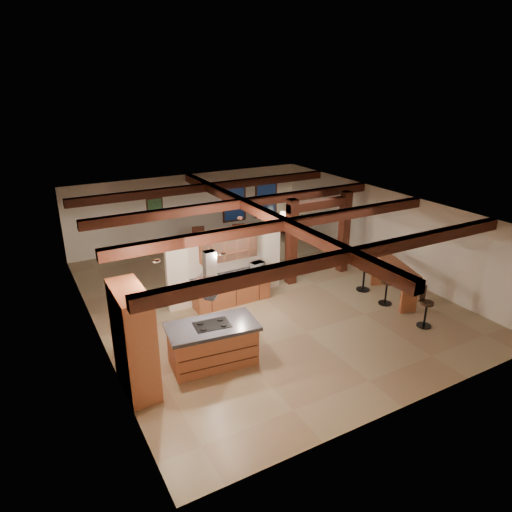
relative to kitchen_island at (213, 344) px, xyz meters
The scene contains 23 objects.
ground 3.85m from the kitchen_island, 42.33° to the left, with size 12.00×12.00×0.00m, color tan.
room_walls 4.02m from the kitchen_island, 42.33° to the left, with size 12.00×12.00×12.00m.
ceiling_beams 4.42m from the kitchen_island, 42.33° to the left, with size 10.00×12.00×0.28m.
timber_posts 6.27m from the kitchen_island, 29.98° to the left, with size 2.50×0.30×2.90m.
partition_wall 3.61m from the kitchen_island, 59.31° to the left, with size 3.80×0.18×2.20m, color white.
pantry_cabinet 1.96m from the kitchen_island, behind, with size 0.67×1.60×2.40m.
back_counter 3.24m from the kitchen_island, 55.79° to the left, with size 2.50×0.66×0.94m.
upper_display_cabinet 3.65m from the kitchen_island, 57.69° to the left, with size 1.80×0.36×0.95m.
range_hood 1.25m from the kitchen_island, 45.00° to the left, with size 1.10×1.10×1.40m.
back_windows 10.24m from the kitchen_island, 56.53° to the left, with size 2.70×0.07×1.70m.
framed_art 8.69m from the kitchen_island, 81.17° to the left, with size 0.65×0.05×0.85m.
recessed_cans 2.44m from the kitchen_island, 65.62° to the left, with size 3.16×2.46×0.03m.
kitchen_island is the anchor object (origin of this frame).
dining_table 6.55m from the kitchen_island, 63.35° to the left, with size 1.84×1.02×0.65m, color #421D10.
sofa 9.23m from the kitchen_island, 54.82° to the left, with size 1.93×0.76×0.56m, color black.
microwave 3.86m from the kitchen_island, 44.56° to the left, with size 0.41×0.28×0.23m, color #B0B0B5.
bar_counter 6.42m from the kitchen_island, ahead, with size 1.20×2.27×1.16m.
side_table 10.56m from the kitchen_island, 48.77° to the left, with size 0.47×0.47×0.59m, color #351B0D.
table_lamp 10.56m from the kitchen_island, 48.77° to the left, with size 0.30×0.30×0.35m.
bar_stool_a 5.98m from the kitchen_island, 11.53° to the right, with size 0.41×0.42×1.15m.
bar_stool_b 5.91m from the kitchen_island, ahead, with size 0.41×0.41×1.16m.
bar_stool_c 6.15m from the kitchen_island, 13.59° to the left, with size 0.44×0.46×1.24m.
dining_chairs 6.55m from the kitchen_island, 63.35° to the left, with size 2.47×2.47×1.31m.
Camera 1 is at (-6.49, -11.32, 6.43)m, focal length 32.00 mm.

